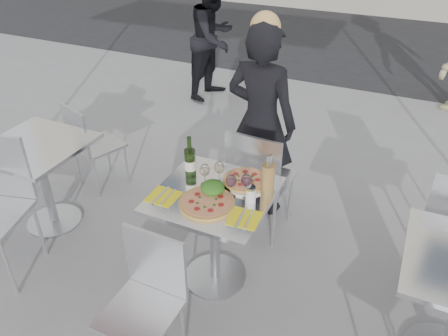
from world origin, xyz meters
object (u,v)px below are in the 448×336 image
at_px(carafe, 268,179).
at_px(wineglass_white_b, 219,168).
at_px(wine_bottle, 190,162).
at_px(sugar_shaker, 251,194).
at_px(pedestrian_a, 213,38).
at_px(woman_diner, 261,122).
at_px(napkin_left, 163,196).
at_px(side_table_left, 41,168).
at_px(napkin_right, 244,218).
at_px(chair_far, 258,176).
at_px(wineglass_white_a, 205,171).
at_px(pizza_far, 245,181).
at_px(chair_near, 147,292).
at_px(wineglass_red_a, 231,182).
at_px(pizza_near, 207,203).
at_px(salad_plate, 213,189).
at_px(side_chair_lfar, 89,141).
at_px(wineglass_red_b, 246,181).
at_px(main_table, 214,219).

xyz_separation_m(carafe, wineglass_white_b, (-0.33, 0.00, -0.01)).
relative_size(wine_bottle, carafe, 1.02).
bearing_deg(sugar_shaker, pedestrian_a, 119.73).
xyz_separation_m(woman_diner, napkin_left, (-0.22, -1.12, -0.05)).
bearing_deg(side_table_left, napkin_right, -4.96).
xyz_separation_m(chair_far, carafe, (0.23, -0.46, 0.31)).
bearing_deg(chair_far, wineglass_white_a, 74.20).
height_order(wine_bottle, sugar_shaker, wine_bottle).
bearing_deg(wineglass_white_b, pedestrian_a, 116.65).
bearing_deg(chair_far, pizza_far, 100.45).
relative_size(chair_near, wineglass_red_a, 5.34).
relative_size(sugar_shaker, wineglass_white_a, 0.68).
distance_m(woman_diner, pizza_far, 0.78).
xyz_separation_m(pizza_near, wineglass_red_a, (0.10, 0.14, 0.10)).
bearing_deg(napkin_left, wineglass_white_a, 51.25).
relative_size(sugar_shaker, napkin_left, 0.53).
bearing_deg(woman_diner, wineglass_white_b, 97.31).
height_order(pizza_far, wineglass_white_a, wineglass_white_a).
bearing_deg(wineglass_white_b, sugar_shaker, -22.07).
distance_m(wineglass_red_a, napkin_left, 0.43).
relative_size(chair_near, sugar_shaker, 7.86).
height_order(carafe, sugar_shaker, carafe).
bearing_deg(salad_plate, pizza_near, -82.38).
height_order(side_chair_lfar, wineglass_white_a, wineglass_white_a).
height_order(chair_near, salad_plate, chair_near).
distance_m(wineglass_white_b, wineglass_red_a, 0.17).
bearing_deg(sugar_shaker, wineglass_white_b, 157.93).
bearing_deg(napkin_left, wineglass_red_b, 25.70).
xyz_separation_m(side_table_left, woman_diner, (1.45, 0.95, 0.27)).
xyz_separation_m(salad_plate, wineglass_white_a, (-0.09, 0.06, 0.07)).
bearing_deg(salad_plate, napkin_left, -148.98).
bearing_deg(wineglass_white_a, salad_plate, -36.20).
bearing_deg(pizza_far, wineglass_red_a, -97.90).
relative_size(chair_far, carafe, 3.24).
xyz_separation_m(pedestrian_a, wineglass_white_b, (1.45, -2.88, 0.08)).
relative_size(side_chair_lfar, wineglass_white_a, 5.25).
relative_size(side_chair_lfar, wineglass_white_b, 5.25).
relative_size(side_chair_lfar, woman_diner, 0.51).
xyz_separation_m(side_chair_lfar, pedestrian_a, (0.05, 2.43, 0.29)).
bearing_deg(wineglass_red_a, wineglass_white_b, 140.40).
xyz_separation_m(chair_near, side_chair_lfar, (-1.43, 1.25, -0.01)).
bearing_deg(napkin_left, main_table, 31.52).
bearing_deg(carafe, woman_diner, 113.28).
relative_size(pedestrian_a, salad_plate, 7.08).
bearing_deg(chair_near, side_table_left, 154.99).
bearing_deg(side_chair_lfar, salad_plate, 179.84).
bearing_deg(wine_bottle, carafe, 1.01).
xyz_separation_m(pedestrian_a, napkin_right, (1.74, -3.16, -0.03)).
distance_m(salad_plate, wineglass_white_a, 0.13).
height_order(wineglass_white_a, napkin_right, wineglass_white_a).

